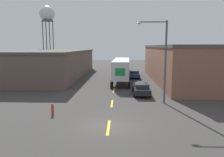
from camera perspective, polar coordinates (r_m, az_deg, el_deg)
The scene contains 10 objects.
ground_plane at distance 16.68m, azimuth -0.87°, elevation -12.29°, with size 160.00×160.00×0.00m, color #3D3A38.
road_centerline at distance 22.87m, azimuth -0.01°, elevation -6.51°, with size 0.20×16.58×0.01m.
warehouse_left at distance 45.35m, azimuth -16.07°, elevation 3.87°, with size 13.73×29.39×5.11m.
warehouse_right at distance 38.64m, azimuth 17.60°, elevation 3.80°, with size 9.29×26.33×6.09m.
semi_truck at distance 37.34m, azimuth 2.56°, elevation 2.87°, with size 3.27×15.98×3.77m.
parked_car_right_far at distance 41.08m, azimuth 5.77°, elevation 1.20°, with size 2.05×4.62×1.44m.
parked_car_right_mid at distance 26.94m, azimuth 7.66°, elevation -2.64°, with size 2.05×4.62×1.44m.
water_tower at distance 73.62m, azimuth -16.58°, elevation 15.60°, with size 4.66×4.66×18.30m.
street_lamp at distance 22.81m, azimuth 12.92°, elevation 5.78°, with size 3.13×0.32×8.44m.
fire_hydrant at distance 19.87m, azimuth -15.27°, elevation -7.72°, with size 0.22×0.22×0.96m.
Camera 1 is at (0.83, -15.58, 5.90)m, focal length 35.00 mm.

